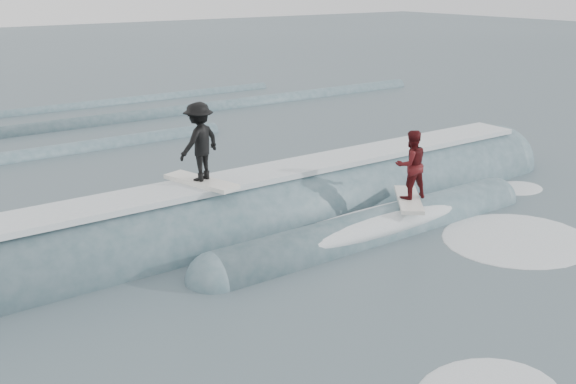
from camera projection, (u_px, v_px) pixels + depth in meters
ground at (374, 281)px, 13.34m from camera, size 160.00×160.00×0.00m
breaking_wave at (281, 223)px, 16.42m from camera, size 20.87×4.09×2.63m
surfer_black at (199, 144)px, 14.81m from camera, size 1.35×2.07×1.94m
surfer_red at (411, 168)px, 15.92m from camera, size 1.68×1.90×1.84m
whitewater at (506, 264)px, 14.12m from camera, size 18.10×7.52×0.10m
far_swells at (112, 124)px, 27.56m from camera, size 36.40×8.65×0.80m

